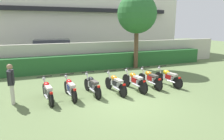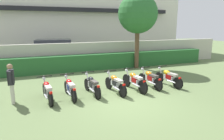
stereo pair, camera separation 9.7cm
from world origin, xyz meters
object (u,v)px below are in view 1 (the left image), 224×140
at_px(parked_car, 55,51).
at_px(motorcycle_in_row_1, 70,88).
at_px(tree_near_inspector, 137,14).
at_px(motorcycle_in_row_4, 134,81).
at_px(motorcycle_in_row_0, 48,91).
at_px(inspector_person, 11,81).
at_px(motorcycle_in_row_2, 92,85).
at_px(motorcycle_in_row_6, 168,77).
at_px(motorcycle_in_row_3, 115,83).
at_px(motorcycle_in_row_5, 150,79).

height_order(parked_car, motorcycle_in_row_1, parked_car).
bearing_deg(tree_near_inspector, parked_car, 141.16).
relative_size(tree_near_inspector, motorcycle_in_row_4, 2.63).
relative_size(motorcycle_in_row_0, inspector_person, 1.17).
relative_size(motorcycle_in_row_2, motorcycle_in_row_6, 1.00).
bearing_deg(motorcycle_in_row_2, tree_near_inspector, -50.78).
relative_size(motorcycle_in_row_0, motorcycle_in_row_3, 0.97).
height_order(motorcycle_in_row_1, motorcycle_in_row_5, motorcycle_in_row_5).
xyz_separation_m(tree_near_inspector, motorcycle_in_row_1, (-5.51, -4.47, -3.30)).
bearing_deg(parked_car, tree_near_inspector, -31.16).
relative_size(motorcycle_in_row_2, motorcycle_in_row_5, 1.00).
height_order(motorcycle_in_row_0, motorcycle_in_row_3, motorcycle_in_row_3).
relative_size(motorcycle_in_row_4, motorcycle_in_row_5, 1.05).
height_order(parked_car, motorcycle_in_row_0, parked_car).
xyz_separation_m(parked_car, motorcycle_in_row_1, (-0.40, -8.58, -0.50)).
xyz_separation_m(tree_near_inspector, inspector_person, (-7.71, -4.26, -2.82)).
relative_size(motorcycle_in_row_1, inspector_person, 1.16).
distance_m(motorcycle_in_row_3, motorcycle_in_row_4, 0.99).
xyz_separation_m(motorcycle_in_row_3, motorcycle_in_row_4, (0.99, 0.06, 0.01)).
distance_m(tree_near_inspector, motorcycle_in_row_3, 6.63).
height_order(motorcycle_in_row_2, motorcycle_in_row_6, motorcycle_in_row_6).
distance_m(motorcycle_in_row_2, motorcycle_in_row_4, 2.03).
distance_m(motorcycle_in_row_1, motorcycle_in_row_2, 0.97).
relative_size(motorcycle_in_row_0, motorcycle_in_row_2, 0.99).
bearing_deg(inspector_person, motorcycle_in_row_0, -11.70).
bearing_deg(motorcycle_in_row_3, parked_car, 4.06).
bearing_deg(motorcycle_in_row_5, motorcycle_in_row_4, 91.98).
bearing_deg(motorcycle_in_row_1, motorcycle_in_row_3, -96.94).
xyz_separation_m(parked_car, motorcycle_in_row_5, (3.53, -8.52, -0.50)).
relative_size(motorcycle_in_row_0, motorcycle_in_row_1, 1.01).
bearing_deg(motorcycle_in_row_5, tree_near_inspector, -25.04).
relative_size(tree_near_inspector, motorcycle_in_row_2, 2.76).
xyz_separation_m(motorcycle_in_row_4, motorcycle_in_row_6, (1.91, -0.00, -0.01)).
distance_m(motorcycle_in_row_6, inspector_person, 7.14).
relative_size(parked_car, motorcycle_in_row_2, 2.54).
bearing_deg(motorcycle_in_row_2, motorcycle_in_row_1, 88.09).
distance_m(motorcycle_in_row_2, motorcycle_in_row_3, 1.05).
xyz_separation_m(motorcycle_in_row_0, motorcycle_in_row_3, (2.93, -0.04, 0.00)).
height_order(motorcycle_in_row_4, motorcycle_in_row_6, motorcycle_in_row_4).
relative_size(motorcycle_in_row_1, motorcycle_in_row_6, 0.99).
xyz_separation_m(motorcycle_in_row_0, motorcycle_in_row_1, (0.91, 0.06, 0.00)).
bearing_deg(motorcycle_in_row_3, inspector_person, 79.27).
distance_m(motorcycle_in_row_1, motorcycle_in_row_6, 4.92).
xyz_separation_m(parked_car, motorcycle_in_row_4, (2.61, -8.63, -0.48)).
bearing_deg(tree_near_inspector, motorcycle_in_row_2, -135.78).
xyz_separation_m(motorcycle_in_row_5, inspector_person, (-6.13, 0.14, 0.48)).
height_order(tree_near_inspector, motorcycle_in_row_4, tree_near_inspector).
xyz_separation_m(motorcycle_in_row_2, inspector_person, (-3.18, 0.15, 0.48)).
bearing_deg(parked_car, motorcycle_in_row_5, -59.80).
bearing_deg(motorcycle_in_row_0, motorcycle_in_row_4, -96.11).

